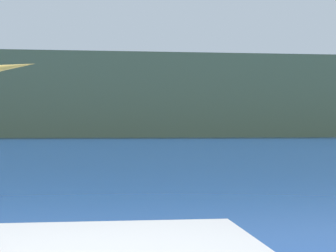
% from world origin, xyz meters
% --- Properties ---
extents(hillside_backdrop, '(140.00, 13.24, 9.34)m').
position_xyz_m(hillside_backdrop, '(0.00, 66.54, 4.67)').
color(hillside_backdrop, '#6B7A51').
rests_on(hillside_backdrop, ground).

